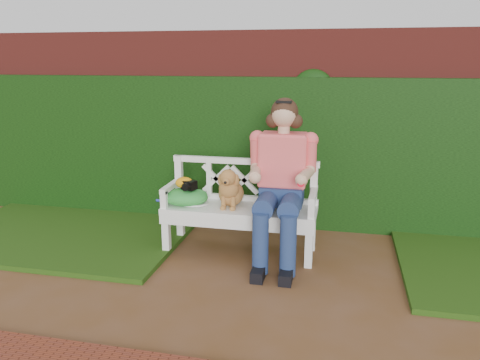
# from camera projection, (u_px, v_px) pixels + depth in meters

# --- Properties ---
(ground) EXTENTS (60.00, 60.00, 0.00)m
(ground) POSITION_uv_depth(u_px,v_px,m) (271.00, 293.00, 3.88)
(ground) COLOR brown
(brick_wall) EXTENTS (10.00, 0.30, 2.20)m
(brick_wall) POSITION_uv_depth(u_px,v_px,m) (297.00, 129.00, 5.40)
(brick_wall) COLOR maroon
(brick_wall) RESTS_ON ground
(ivy_hedge) EXTENTS (10.00, 0.18, 1.70)m
(ivy_hedge) POSITION_uv_depth(u_px,v_px,m) (295.00, 154.00, 5.26)
(ivy_hedge) COLOR #17420E
(ivy_hedge) RESTS_ON ground
(grass_left) EXTENTS (2.60, 2.00, 0.05)m
(grass_left) POSITION_uv_depth(u_px,v_px,m) (71.00, 231.00, 5.23)
(grass_left) COLOR #18380E
(grass_left) RESTS_ON ground
(garden_bench) EXTENTS (1.64, 0.80, 0.48)m
(garden_bench) POSITION_uv_depth(u_px,v_px,m) (240.00, 229.00, 4.66)
(garden_bench) COLOR white
(garden_bench) RESTS_ON ground
(seated_woman) EXTENTS (0.79, 0.98, 1.59)m
(seated_woman) POSITION_uv_depth(u_px,v_px,m) (282.00, 178.00, 4.42)
(seated_woman) COLOR #FF4984
(seated_woman) RESTS_ON ground
(dog) EXTENTS (0.32, 0.40, 0.40)m
(dog) POSITION_uv_depth(u_px,v_px,m) (231.00, 187.00, 4.56)
(dog) COLOR brown
(dog) RESTS_ON garden_bench
(tennis_racket) EXTENTS (0.60, 0.34, 0.03)m
(tennis_racket) POSITION_uv_depth(u_px,v_px,m) (191.00, 203.00, 4.68)
(tennis_racket) COLOR silver
(tennis_racket) RESTS_ON garden_bench
(green_bag) EXTENTS (0.54, 0.47, 0.16)m
(green_bag) POSITION_uv_depth(u_px,v_px,m) (185.00, 196.00, 4.66)
(green_bag) COLOR #209D1C
(green_bag) RESTS_ON garden_bench
(camera_item) EXTENTS (0.16, 0.15, 0.09)m
(camera_item) POSITION_uv_depth(u_px,v_px,m) (189.00, 185.00, 4.61)
(camera_item) COLOR black
(camera_item) RESTS_ON green_bag
(baseball_glove) EXTENTS (0.22, 0.19, 0.12)m
(baseball_glove) POSITION_uv_depth(u_px,v_px,m) (184.00, 183.00, 4.65)
(baseball_glove) COLOR orange
(baseball_glove) RESTS_ON green_bag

